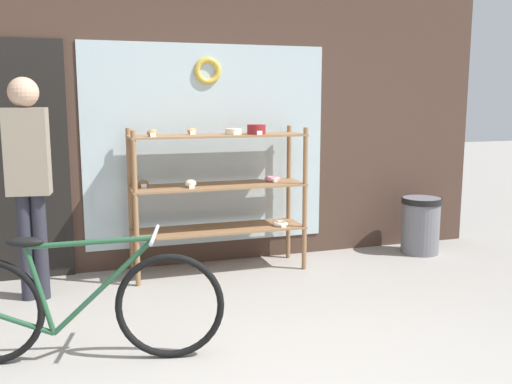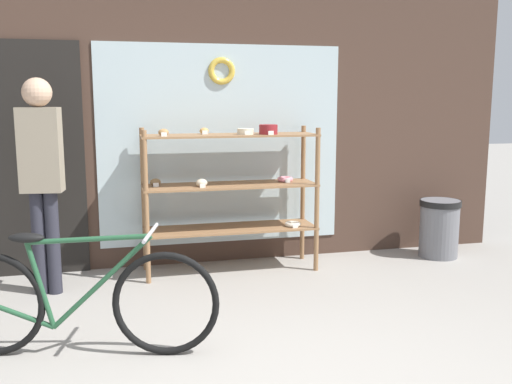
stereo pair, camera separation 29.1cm
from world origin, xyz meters
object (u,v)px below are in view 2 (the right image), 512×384
bicycle (77,300)px  pedestrian (42,168)px  trash_bin (439,226)px  display_case (232,183)px

bicycle → pedestrian: 1.48m
bicycle → trash_bin: size_ratio=2.93×
bicycle → pedestrian: bearing=117.4°
pedestrian → trash_bin: pedestrian is taller
bicycle → display_case: bearing=63.2°
bicycle → trash_bin: bearing=36.9°
display_case → trash_bin: size_ratio=2.72×
pedestrian → trash_bin: 3.82m
display_case → pedestrian: pedestrian is taller
pedestrian → trash_bin: size_ratio=3.01×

